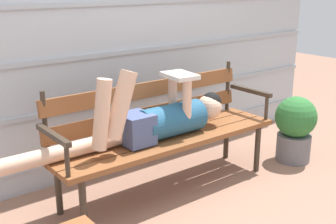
# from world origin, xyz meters

# --- Properties ---
(ground_plane) EXTENTS (12.00, 12.00, 0.00)m
(ground_plane) POSITION_xyz_m (0.00, 0.00, 0.00)
(ground_plane) COLOR #936B56
(house_siding) EXTENTS (4.49, 0.08, 2.27)m
(house_siding) POSITION_xyz_m (0.00, 0.80, 1.13)
(house_siding) COLOR #B2BCC6
(house_siding) RESTS_ON ground
(park_bench) EXTENTS (1.76, 0.46, 0.84)m
(park_bench) POSITION_xyz_m (-0.00, 0.25, 0.47)
(park_bench) COLOR brown
(park_bench) RESTS_ON ground
(reclining_person) EXTENTS (1.67, 0.27, 0.54)m
(reclining_person) POSITION_xyz_m (-0.11, 0.18, 0.57)
(reclining_person) COLOR #23567A
(potted_plant) EXTENTS (0.35, 0.35, 0.56)m
(potted_plant) POSITION_xyz_m (1.18, -0.04, 0.30)
(potted_plant) COLOR slate
(potted_plant) RESTS_ON ground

